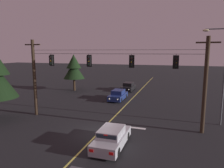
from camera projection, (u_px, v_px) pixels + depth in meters
The scene contains 13 objects.
ground_plane at pixel (98, 133), 16.85m from camera, with size 180.00×180.00×0.00m, color black.
lane_centre_stripe at pixel (124, 107), 25.10m from camera, with size 0.14×60.00×0.01m, color #D1C64C.
stop_bar_paint at pixel (127, 127), 18.32m from camera, with size 3.40×0.36×0.01m, color silver.
signal_span_assembly at pixel (109, 80), 18.82m from camera, with size 18.11×0.32×7.87m.
traffic_light_leftmost at pixel (51, 60), 20.34m from camera, with size 0.48×0.41×1.22m.
traffic_light_left_inner at pixel (89, 61), 19.12m from camera, with size 0.48×0.41×1.22m.
traffic_light_centre at pixel (131, 61), 17.90m from camera, with size 0.48×0.41×1.22m.
traffic_light_right_inner at pixel (176, 62), 16.78m from camera, with size 0.48×0.41×1.22m.
car_waiting_near_lane at pixel (112, 138), 14.44m from camera, with size 1.80×4.33×1.39m.
car_oncoming_lead at pixel (118, 95), 28.56m from camera, with size 1.80×4.42×1.39m.
car_oncoming_trailing at pixel (128, 87), 35.44m from camera, with size 1.80×4.42×1.39m.
street_lamp_corner at pixel (221, 68), 18.09m from camera, with size 2.11×0.30×8.74m.
tree_verge_near at pixel (74, 68), 34.92m from camera, with size 3.59×3.59×6.22m.
Camera 1 is at (5.96, -14.91, 6.65)m, focal length 32.83 mm.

